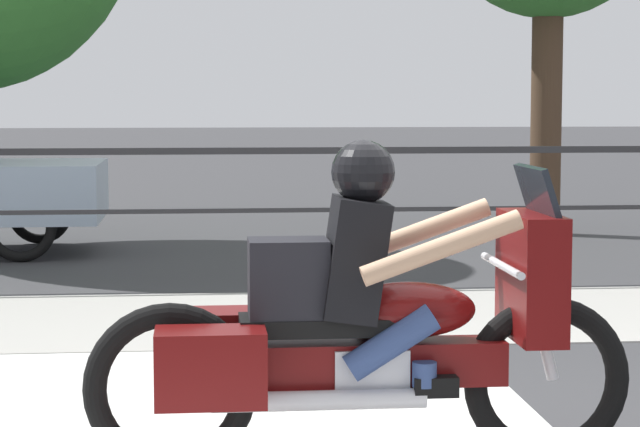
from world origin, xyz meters
The scene contains 3 objects.
sidewalk_band centered at (0.00, 3.40, 0.01)m, with size 44.00×2.40×0.01m, color #A8A59E.
fence_railing centered at (0.00, 4.99, 0.98)m, with size 36.00×0.05×1.25m.
motorcycle centered at (-0.75, -0.52, 0.67)m, with size 2.53×0.76×1.51m.
Camera 1 is at (-1.48, -6.08, 1.71)m, focal length 70.00 mm.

